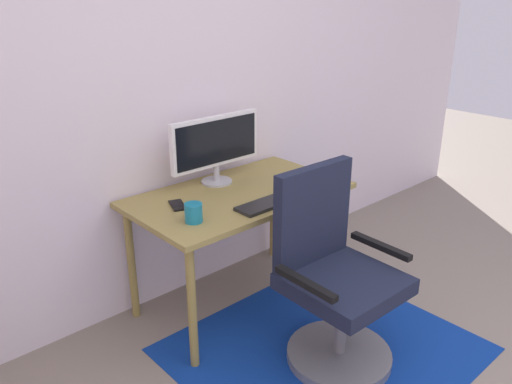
{
  "coord_description": "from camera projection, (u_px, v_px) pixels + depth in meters",
  "views": [
    {
      "loc": [
        -1.66,
        -0.26,
        1.75
      ],
      "look_at": [
        -0.03,
        1.53,
        0.8
      ],
      "focal_mm": 36.23,
      "sensor_mm": 36.0,
      "label": 1
    }
  ],
  "objects": [
    {
      "name": "cell_phone",
      "position": [
        177.0,
        205.0,
        2.68
      ],
      "size": [
        0.11,
        0.15,
        0.01
      ],
      "primitive_type": "cube",
      "rotation": [
        0.0,
        0.0,
        -0.36
      ],
      "color": "black",
      "rests_on": "desk"
    },
    {
      "name": "office_chair",
      "position": [
        334.0,
        285.0,
        2.52
      ],
      "size": [
        0.59,
        0.53,
        0.98
      ],
      "rotation": [
        0.0,
        0.0,
        -0.03
      ],
      "color": "slate",
      "rests_on": "ground"
    },
    {
      "name": "computer_mouse",
      "position": [
        315.0,
        188.0,
        2.89
      ],
      "size": [
        0.06,
        0.1,
        0.03
      ],
      "primitive_type": "ellipsoid",
      "color": "black",
      "rests_on": "desk"
    },
    {
      "name": "area_rug",
      "position": [
        324.0,
        349.0,
        2.7
      ],
      "size": [
        1.41,
        1.27,
        0.01
      ],
      "primitive_type": "cube",
      "color": "navy",
      "rests_on": "ground"
    },
    {
      "name": "desk",
      "position": [
        239.0,
        205.0,
        2.9
      ],
      "size": [
        1.21,
        0.69,
        0.7
      ],
      "color": "olive",
      "rests_on": "ground"
    },
    {
      "name": "coffee_cup",
      "position": [
        194.0,
        213.0,
        2.49
      ],
      "size": [
        0.09,
        0.09,
        0.09
      ],
      "primitive_type": "cylinder",
      "color": "teal",
      "rests_on": "desk"
    },
    {
      "name": "wall_back",
      "position": [
        180.0,
        76.0,
        2.9
      ],
      "size": [
        6.0,
        0.1,
        2.6
      ],
      "primitive_type": "cube",
      "color": "silver",
      "rests_on": "ground"
    },
    {
      "name": "monitor",
      "position": [
        216.0,
        144.0,
        2.93
      ],
      "size": [
        0.6,
        0.18,
        0.39
      ],
      "color": "#B2B2B7",
      "rests_on": "desk"
    },
    {
      "name": "keyboard",
      "position": [
        272.0,
        202.0,
        2.72
      ],
      "size": [
        0.43,
        0.13,
        0.02
      ],
      "primitive_type": "cube",
      "color": "black",
      "rests_on": "desk"
    }
  ]
}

